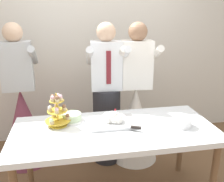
% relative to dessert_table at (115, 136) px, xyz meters
% --- Properties ---
extents(rear_wall, '(5.20, 0.10, 2.90)m').
position_rel_dessert_table_xyz_m(rear_wall, '(0.00, 1.45, 0.75)').
color(rear_wall, beige).
rests_on(rear_wall, ground_plane).
extents(dessert_table, '(1.80, 0.80, 0.78)m').
position_rel_dessert_table_xyz_m(dessert_table, '(0.00, 0.00, 0.00)').
color(dessert_table, silver).
rests_on(dessert_table, ground_plane).
extents(cupcake_stand, '(0.23, 0.23, 0.31)m').
position_rel_dessert_table_xyz_m(cupcake_stand, '(-0.50, 0.16, 0.21)').
color(cupcake_stand, gold).
rests_on(cupcake_stand, dessert_table).
extents(main_cake_tray, '(0.42, 0.37, 0.13)m').
position_rel_dessert_table_xyz_m(main_cake_tray, '(0.00, 0.09, 0.11)').
color(main_cake_tray, silver).
rests_on(main_cake_tray, dessert_table).
extents(plate_stack, '(0.18, 0.18, 0.09)m').
position_rel_dessert_table_xyz_m(plate_stack, '(0.61, -0.06, 0.12)').
color(plate_stack, white).
rests_on(plate_stack, dessert_table).
extents(round_cake, '(0.24, 0.24, 0.07)m').
position_rel_dessert_table_xyz_m(round_cake, '(-0.37, 0.23, 0.11)').
color(round_cake, white).
rests_on(round_cake, dessert_table).
extents(person_groom, '(0.49, 0.52, 1.66)m').
position_rel_dessert_table_xyz_m(person_groom, '(0.04, 0.70, 0.05)').
color(person_groom, '#232328').
rests_on(person_groom, ground_plane).
extents(person_bride, '(0.56, 0.56, 1.66)m').
position_rel_dessert_table_xyz_m(person_bride, '(0.39, 0.69, -0.12)').
color(person_bride, white).
rests_on(person_bride, ground_plane).
extents(person_guest, '(0.56, 0.56, 1.66)m').
position_rel_dessert_table_xyz_m(person_guest, '(-0.93, 0.86, -0.12)').
color(person_guest, brown).
rests_on(person_guest, ground_plane).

